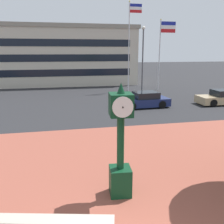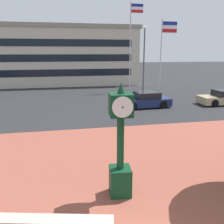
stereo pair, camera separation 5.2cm
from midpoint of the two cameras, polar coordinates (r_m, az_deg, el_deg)
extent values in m
cube|color=brown|center=(8.36, -3.09, -19.16)|extent=(44.00, 14.58, 0.01)
cube|color=#0C381E|center=(8.29, 2.08, -15.71)|extent=(0.73, 0.73, 0.93)
cylinder|color=#0C381E|center=(7.72, 2.17, -7.09)|extent=(0.23, 0.23, 1.73)
cube|color=#0C381E|center=(7.38, 2.26, 1.72)|extent=(0.74, 0.74, 0.68)
cylinder|color=white|center=(7.72, 1.85, 2.27)|extent=(0.62, 0.08, 0.62)
sphere|color=black|center=(7.74, 1.83, 2.30)|extent=(0.05, 0.05, 0.05)
cylinder|color=white|center=(7.03, 2.70, 1.11)|extent=(0.62, 0.08, 0.62)
sphere|color=black|center=(7.01, 2.73, 1.07)|extent=(0.05, 0.05, 0.05)
cone|color=#0C381E|center=(7.29, 2.29, 5.60)|extent=(0.24, 0.24, 0.33)
cube|color=navy|center=(20.78, 7.59, 2.33)|extent=(4.29, 2.10, 0.64)
cube|color=black|center=(20.75, 8.18, 3.88)|extent=(2.02, 1.72, 0.56)
cylinder|color=black|center=(19.54, 5.01, 1.31)|extent=(0.65, 0.25, 0.64)
cylinder|color=black|center=(21.17, 3.42, 2.32)|extent=(0.65, 0.25, 0.64)
cylinder|color=black|center=(20.54, 11.87, 1.68)|extent=(0.65, 0.25, 0.64)
cylinder|color=black|center=(22.10, 9.86, 2.63)|extent=(0.65, 0.25, 0.64)
cube|color=tan|center=(23.81, 24.42, 2.68)|extent=(4.32, 1.93, 0.64)
cylinder|color=black|center=(22.40, 22.80, 1.89)|extent=(0.65, 0.24, 0.64)
cylinder|color=black|center=(23.83, 20.61, 2.75)|extent=(0.65, 0.24, 0.64)
cylinder|color=silver|center=(29.03, 4.28, 14.55)|extent=(0.12, 0.12, 9.83)
sphere|color=gold|center=(29.52, 4.47, 24.25)|extent=(0.14, 0.14, 0.14)
cube|color=navy|center=(29.66, 5.97, 23.45)|extent=(1.37, 0.02, 0.31)
cube|color=white|center=(29.61, 5.95, 22.85)|extent=(1.37, 0.02, 0.31)
cube|color=red|center=(29.56, 5.94, 22.25)|extent=(1.37, 0.02, 0.31)
cylinder|color=silver|center=(30.26, 11.29, 12.63)|extent=(0.12, 0.12, 8.06)
sphere|color=gold|center=(30.47, 11.67, 20.34)|extent=(0.14, 0.14, 0.14)
cube|color=navy|center=(30.80, 13.37, 19.40)|extent=(1.79, 0.02, 0.41)
cube|color=white|center=(30.76, 13.32, 18.65)|extent=(1.79, 0.02, 0.41)
cube|color=red|center=(30.73, 13.28, 17.89)|extent=(1.79, 0.02, 0.41)
cube|color=beige|center=(39.45, -13.88, 12.32)|extent=(23.78, 13.70, 7.49)
cube|color=gray|center=(39.57, -14.23, 18.10)|extent=(24.25, 13.98, 0.50)
cube|color=black|center=(32.69, -14.12, 8.77)|extent=(21.40, 0.04, 0.90)
cube|color=black|center=(32.59, -14.32, 12.04)|extent=(21.40, 0.04, 0.90)
cube|color=black|center=(32.59, -14.52, 15.33)|extent=(21.40, 0.04, 0.90)
cylinder|color=#4C4C51|center=(26.33, 7.44, 11.17)|extent=(0.14, 0.14, 6.72)
sphere|color=white|center=(26.41, 7.69, 18.80)|extent=(0.36, 0.36, 0.36)
camera|label=1|loc=(0.03, -89.81, 0.05)|focal=39.37mm
camera|label=2|loc=(0.03, 90.19, -0.05)|focal=39.37mm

